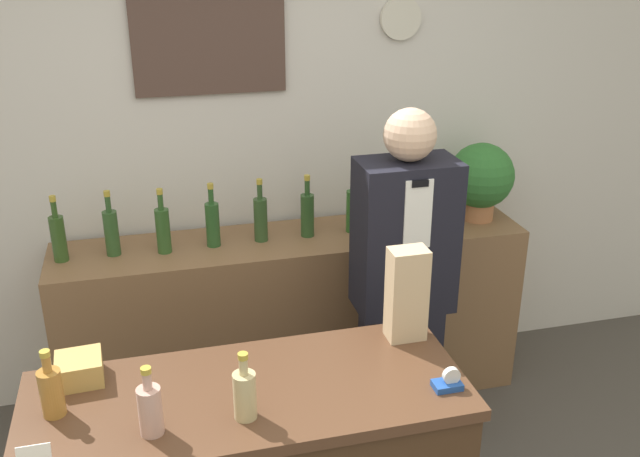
{
  "coord_description": "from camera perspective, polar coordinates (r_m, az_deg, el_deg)",
  "views": [
    {
      "loc": [
        -0.5,
        -1.43,
        2.31
      ],
      "look_at": [
        0.15,
        1.07,
        1.22
      ],
      "focal_mm": 40.0,
      "sensor_mm": 36.0,
      "label": 1
    }
  ],
  "objects": [
    {
      "name": "back_wall",
      "position": [
        3.6,
        -6.0,
        7.34
      ],
      "size": [
        5.2,
        0.09,
        2.7
      ],
      "color": "silver",
      "rests_on": "ground_plane"
    },
    {
      "name": "back_shelf",
      "position": [
        3.71,
        -2.07,
        -7.2
      ],
      "size": [
        2.32,
        0.46,
        0.91
      ],
      "color": "brown",
      "rests_on": "ground_plane"
    },
    {
      "name": "shopkeeper",
      "position": [
        3.17,
        6.58,
        -5.23
      ],
      "size": [
        0.42,
        0.26,
        1.66
      ],
      "color": "black",
      "rests_on": "ground_plane"
    },
    {
      "name": "potted_plant",
      "position": [
        3.74,
        12.77,
        3.99
      ],
      "size": [
        0.34,
        0.34,
        0.41
      ],
      "color": "#B27047",
      "rests_on": "back_shelf"
    },
    {
      "name": "paper_bag",
      "position": [
        2.49,
        6.96,
        -5.24
      ],
      "size": [
        0.13,
        0.09,
        0.34
      ],
      "color": "tan",
      "rests_on": "display_counter"
    },
    {
      "name": "tape_dispenser",
      "position": [
        2.33,
        10.25,
        -11.98
      ],
      "size": [
        0.09,
        0.06,
        0.07
      ],
      "color": "#1E4799",
      "rests_on": "display_counter"
    },
    {
      "name": "price_card_left",
      "position": [
        2.16,
        -21.93,
        -16.47
      ],
      "size": [
        0.09,
        0.02,
        0.06
      ],
      "color": "white",
      "rests_on": "display_counter"
    },
    {
      "name": "gift_box",
      "position": [
        2.44,
        -18.7,
        -10.6
      ],
      "size": [
        0.15,
        0.15,
        0.08
      ],
      "color": "tan",
      "rests_on": "display_counter"
    },
    {
      "name": "counter_bottle_0",
      "position": [
        2.29,
        -20.71,
        -12.06
      ],
      "size": [
        0.07,
        0.07,
        0.22
      ],
      "color": "#A56F2E",
      "rests_on": "display_counter"
    },
    {
      "name": "counter_bottle_1",
      "position": [
        2.14,
        -13.43,
        -13.85
      ],
      "size": [
        0.07,
        0.07,
        0.22
      ],
      "color": "tan",
      "rests_on": "display_counter"
    },
    {
      "name": "counter_bottle_2",
      "position": [
        2.15,
        -6.04,
        -13.0
      ],
      "size": [
        0.07,
        0.07,
        0.22
      ],
      "color": "tan",
      "rests_on": "display_counter"
    },
    {
      "name": "shelf_bottle_0",
      "position": [
        3.42,
        -20.2,
        -0.63
      ],
      "size": [
        0.07,
        0.07,
        0.31
      ],
      "color": "#2F4D20",
      "rests_on": "back_shelf"
    },
    {
      "name": "shelf_bottle_1",
      "position": [
        3.41,
        -16.35,
        -0.2
      ],
      "size": [
        0.07,
        0.07,
        0.31
      ],
      "color": "#2C4F26",
      "rests_on": "back_shelf"
    },
    {
      "name": "shelf_bottle_2",
      "position": [
        3.38,
        -12.45,
        -0.02
      ],
      "size": [
        0.07,
        0.07,
        0.31
      ],
      "color": "#2E5324",
      "rests_on": "back_shelf"
    },
    {
      "name": "shelf_bottle_3",
      "position": [
        3.4,
        -8.59,
        0.46
      ],
      "size": [
        0.07,
        0.07,
        0.31
      ],
      "color": "#285125",
      "rests_on": "back_shelf"
    },
    {
      "name": "shelf_bottle_4",
      "position": [
        3.44,
        -4.77,
        0.87
      ],
      "size": [
        0.07,
        0.07,
        0.31
      ],
      "color": "#2D4A25",
      "rests_on": "back_shelf"
    },
    {
      "name": "shelf_bottle_5",
      "position": [
        3.48,
        -1.02,
        1.22
      ],
      "size": [
        0.07,
        0.07,
        0.31
      ],
      "color": "#2A4B24",
      "rests_on": "back_shelf"
    },
    {
      "name": "shelf_bottle_6",
      "position": [
        3.53,
        2.64,
        1.55
      ],
      "size": [
        0.07,
        0.07,
        0.31
      ],
      "color": "#295822",
      "rests_on": "back_shelf"
    },
    {
      "name": "shelf_bottle_7",
      "position": [
        3.59,
        6.24,
        1.79
      ],
      "size": [
        0.07,
        0.07,
        0.31
      ],
      "color": "#335129",
      "rests_on": "back_shelf"
    },
    {
      "name": "shelf_bottle_8",
      "position": [
        3.67,
        9.67,
        2.06
      ],
      "size": [
        0.07,
        0.07,
        0.31
      ],
      "color": "#335629",
      "rests_on": "back_shelf"
    }
  ]
}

